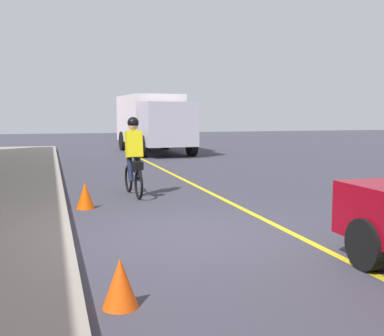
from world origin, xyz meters
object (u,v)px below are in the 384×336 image
box_truck_background (153,120)px  traffic_cone_near (120,283)px  cyclist_lead (134,157)px  traffic_cone_far (85,196)px

box_truck_background → traffic_cone_near: size_ratio=13.66×
cyclist_lead → traffic_cone_near: size_ratio=3.66×
traffic_cone_far → cyclist_lead: bearing=-44.9°
cyclist_lead → box_truck_background: box_truck_background is taller
traffic_cone_near → box_truck_background: bearing=-12.8°
cyclist_lead → box_truck_background: (12.19, -3.00, 0.64)m
box_truck_background → traffic_cone_near: 19.10m
traffic_cone_near → cyclist_lead: bearing=-10.8°
box_truck_background → traffic_cone_near: box_truck_background is taller
box_truck_background → traffic_cone_far: bearing=-20.0°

